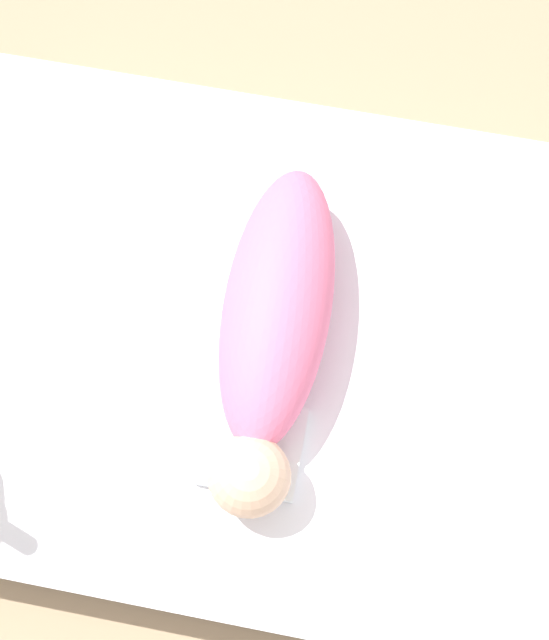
% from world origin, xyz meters
% --- Properties ---
extents(ground_plane, '(12.00, 12.00, 0.00)m').
position_xyz_m(ground_plane, '(0.00, 0.00, 0.00)').
color(ground_plane, '#9E8466').
extents(bed_mattress, '(1.33, 0.95, 0.19)m').
position_xyz_m(bed_mattress, '(0.00, 0.00, 0.10)').
color(bed_mattress, white).
rests_on(bed_mattress, ground_plane).
extents(burp_cloth, '(0.16, 0.16, 0.02)m').
position_xyz_m(burp_cloth, '(0.01, -0.20, 0.20)').
color(burp_cloth, white).
rests_on(burp_cloth, bed_mattress).
extents(swaddled_baby, '(0.19, 0.60, 0.17)m').
position_xyz_m(swaddled_baby, '(0.01, -0.01, 0.28)').
color(swaddled_baby, pink).
rests_on(swaddled_baby, bed_mattress).
extents(pillow, '(0.38, 0.29, 0.12)m').
position_xyz_m(pillow, '(0.47, -0.32, 0.25)').
color(pillow, white).
rests_on(pillow, bed_mattress).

